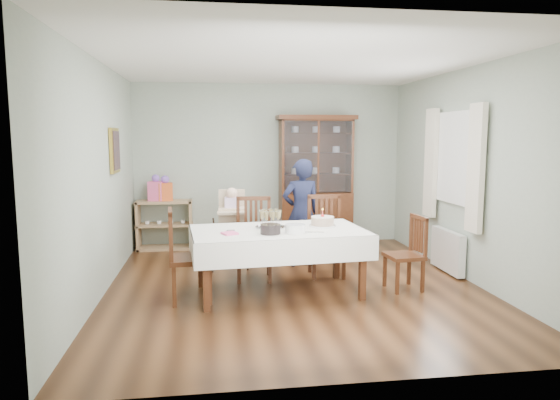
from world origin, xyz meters
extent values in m
plane|color=#593319|center=(0.00, 0.00, 0.00)|extent=(5.00, 5.00, 0.00)
plane|color=#9EAA99|center=(0.00, 2.50, 1.35)|extent=(4.50, 0.00, 4.50)
plane|color=#9EAA99|center=(-2.25, 0.00, 1.35)|extent=(0.00, 5.00, 5.00)
plane|color=#9EAA99|center=(2.25, 0.00, 1.35)|extent=(0.00, 5.00, 5.00)
plane|color=white|center=(0.00, 0.00, 2.70)|extent=(5.00, 5.00, 0.00)
cube|color=#4C2713|center=(-0.23, -0.28, 0.72)|extent=(1.98, 1.20, 0.06)
cube|color=white|center=(-0.23, -0.28, 0.76)|extent=(2.09, 1.31, 0.01)
cube|color=#4C2713|center=(0.75, 2.26, 0.45)|extent=(1.20, 0.45, 0.90)
cube|color=white|center=(0.75, 2.07, 1.50)|extent=(1.12, 0.01, 1.16)
cube|color=#4C2713|center=(0.75, 2.26, 2.14)|extent=(1.30, 0.48, 0.07)
cube|color=tan|center=(-1.75, 2.28, 0.02)|extent=(0.90, 0.38, 0.04)
cube|color=tan|center=(-1.75, 2.28, 0.40)|extent=(0.90, 0.38, 0.03)
cube|color=tan|center=(-1.75, 2.28, 0.78)|extent=(0.90, 0.38, 0.04)
cube|color=tan|center=(-2.17, 2.28, 0.40)|extent=(0.04, 0.38, 0.80)
cube|color=tan|center=(-1.33, 2.28, 0.40)|extent=(0.04, 0.38, 0.80)
cube|color=gold|center=(-2.22, 0.80, 1.65)|extent=(0.04, 0.48, 0.58)
cube|color=white|center=(2.22, 0.30, 1.55)|extent=(0.04, 1.02, 1.22)
cube|color=silver|center=(2.16, -0.32, 1.45)|extent=(0.07, 0.30, 1.55)
cube|color=silver|center=(2.16, 0.92, 1.45)|extent=(0.07, 0.30, 1.55)
cube|color=white|center=(2.16, 0.30, 0.30)|extent=(0.10, 0.80, 0.55)
cube|color=#4C2713|center=(-0.46, 0.33, 0.48)|extent=(0.50, 0.50, 0.05)
cube|color=#4C2713|center=(-0.44, 0.55, 0.77)|extent=(0.45, 0.07, 0.56)
cube|color=#4C2713|center=(0.50, 0.37, 0.48)|extent=(0.50, 0.50, 0.05)
cube|color=#4C2713|center=(0.51, 0.58, 0.77)|extent=(0.45, 0.07, 0.56)
cube|color=#4C2713|center=(-1.23, -0.41, 0.48)|extent=(0.50, 0.50, 0.05)
cube|color=#4C2713|center=(-1.44, -0.43, 0.76)|extent=(0.08, 0.45, 0.55)
cube|color=#4C2713|center=(1.28, -0.34, 0.41)|extent=(0.44, 0.44, 0.05)
cube|color=#4C2713|center=(1.46, -0.32, 0.65)|extent=(0.08, 0.38, 0.47)
imported|color=black|center=(0.27, 0.95, 0.76)|extent=(0.60, 0.44, 1.52)
cube|color=tan|center=(-0.71, 0.99, 0.72)|extent=(0.38, 0.34, 0.26)
cube|color=tan|center=(-0.71, 0.99, 0.94)|extent=(0.37, 0.08, 0.30)
cube|color=tan|center=(-0.71, 0.99, 0.80)|extent=(0.40, 0.19, 0.03)
cube|color=silver|center=(-0.71, 0.99, 0.89)|extent=(0.20, 0.16, 0.20)
sphere|color=beige|center=(-0.71, 0.99, 1.04)|extent=(0.16, 0.16, 0.16)
cylinder|color=silver|center=(-0.31, -0.17, 0.77)|extent=(0.35, 0.35, 0.01)
torus|color=silver|center=(-0.31, -0.17, 0.78)|extent=(0.35, 0.35, 0.01)
cylinder|color=white|center=(0.32, -0.15, 0.77)|extent=(0.32, 0.32, 0.02)
cylinder|color=brown|center=(0.32, -0.15, 0.83)|extent=(0.27, 0.27, 0.10)
cylinder|color=silver|center=(0.32, -0.15, 0.88)|extent=(0.27, 0.27, 0.01)
cylinder|color=#F24C4C|center=(0.32, -0.15, 0.92)|extent=(0.01, 0.01, 0.08)
sphere|color=yellow|center=(0.32, -0.15, 0.97)|extent=(0.02, 0.02, 0.02)
cylinder|color=black|center=(-0.35, -0.52, 0.81)|extent=(0.29, 0.29, 0.11)
cylinder|color=white|center=(-0.07, -0.51, 0.81)|extent=(0.25, 0.25, 0.10)
cube|color=#FF5D99|center=(-0.80, -0.48, 0.77)|extent=(0.20, 0.20, 0.02)
cube|color=silver|center=(0.13, -0.51, 0.77)|extent=(0.26, 0.06, 0.01)
cube|color=#FF5D99|center=(-1.87, 2.26, 0.96)|extent=(0.26, 0.20, 0.31)
sphere|color=#E533B2|center=(-1.87, 2.26, 1.16)|extent=(0.12, 0.12, 0.12)
cube|color=#E25923|center=(-1.72, 2.26, 0.94)|extent=(0.24, 0.19, 0.29)
sphere|color=#E533B2|center=(-1.72, 2.26, 1.14)|extent=(0.13, 0.13, 0.13)
camera|label=1|loc=(-0.99, -5.91, 1.83)|focal=32.00mm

